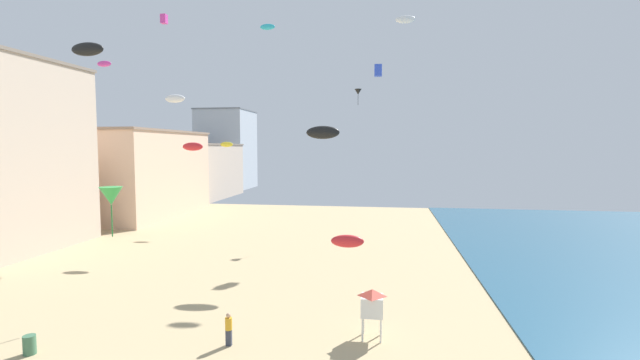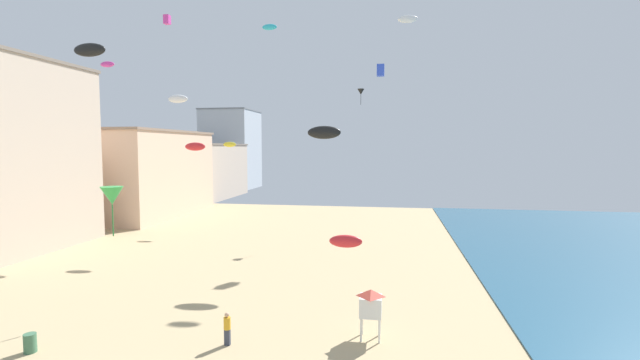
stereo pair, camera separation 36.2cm
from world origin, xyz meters
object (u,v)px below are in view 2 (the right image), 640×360
object	(u,v)px
kite_white_parafoil	(408,19)
kite_white_parafoil_2	(178,99)
kite_green_delta	(112,196)
kite_red_parafoil	(195,147)
kite_blue_box	(381,70)
kite_yellow_parafoil	(230,144)
kite_black_parafoil	(324,132)
kite_magenta_parafoil	(107,64)
kite_flyer	(227,327)
kite_black_parafoil_2	(90,50)
kite_red_parafoil_2	(346,241)
kite_cyan_parafoil	(270,27)
beach_trash_bin	(30,343)
kite_black_delta	(361,92)
lifeguard_stand	(371,303)
kite_magenta_box	(167,20)

from	to	relation	value
kite_white_parafoil	kite_white_parafoil_2	size ratio (longest dim) A/B	0.86
kite_white_parafoil_2	kite_green_delta	world-z (taller)	kite_white_parafoil_2
kite_red_parafoil	kite_white_parafoil_2	size ratio (longest dim) A/B	0.98
kite_blue_box	kite_green_delta	world-z (taller)	kite_blue_box
kite_yellow_parafoil	kite_black_parafoil	world-z (taller)	kite_black_parafoil
kite_magenta_parafoil	kite_black_parafoil	world-z (taller)	kite_magenta_parafoil
kite_magenta_parafoil	kite_green_delta	world-z (taller)	kite_magenta_parafoil
kite_flyer	kite_green_delta	xyz separation A→B (m)	(-8.24, 3.18, 5.96)
kite_white_parafoil	kite_yellow_parafoil	world-z (taller)	kite_white_parafoil
kite_black_parafoil	kite_black_parafoil_2	world-z (taller)	kite_black_parafoil_2
kite_red_parafoil	kite_yellow_parafoil	world-z (taller)	kite_yellow_parafoil
kite_black_parafoil	kite_black_parafoil_2	distance (m)	17.26
kite_red_parafoil_2	kite_blue_box	size ratio (longest dim) A/B	1.41
kite_magenta_parafoil	kite_white_parafoil_2	xyz separation A→B (m)	(3.69, 5.46, -2.46)
kite_flyer	kite_yellow_parafoil	bearing A→B (deg)	-154.25
kite_cyan_parafoil	kite_white_parafoil	size ratio (longest dim) A/B	0.76
kite_yellow_parafoil	kite_white_parafoil_2	distance (m)	10.28
kite_yellow_parafoil	kite_blue_box	size ratio (longest dim) A/B	1.38
kite_yellow_parafoil	kite_red_parafoil_2	world-z (taller)	kite_yellow_parafoil
kite_flyer	kite_blue_box	world-z (taller)	kite_blue_box
kite_magenta_parafoil	kite_green_delta	size ratio (longest dim) A/B	0.45
kite_black_parafoil	kite_red_parafoil_2	world-z (taller)	kite_black_parafoil
kite_flyer	kite_white_parafoil_2	xyz separation A→B (m)	(-13.14, 20.77, 13.57)
beach_trash_bin	kite_black_parafoil_2	distance (m)	18.37
kite_blue_box	kite_green_delta	distance (m)	27.90
beach_trash_bin	kite_black_parafoil	bearing A→B (deg)	55.48
kite_red_parafoil_2	kite_yellow_parafoil	bearing A→B (deg)	120.68
kite_black_delta	lifeguard_stand	bearing A→B (deg)	-84.67
kite_black_parafoil	kite_white_parafoil_2	world-z (taller)	kite_white_parafoil_2
beach_trash_bin	kite_blue_box	distance (m)	35.14
kite_cyan_parafoil	kite_black_delta	distance (m)	14.63
kite_blue_box	kite_magenta_box	bearing A→B (deg)	-171.34
beach_trash_bin	kite_magenta_parafoil	size ratio (longest dim) A/B	0.68
kite_flyer	kite_red_parafoil	bearing A→B (deg)	-145.97
kite_blue_box	kite_black_parafoil_2	size ratio (longest dim) A/B	0.50
lifeguard_stand	kite_black_delta	bearing A→B (deg)	99.10
kite_red_parafoil	kite_white_parafoil_2	world-z (taller)	kite_white_parafoil_2
beach_trash_bin	kite_red_parafoil	distance (m)	23.13
kite_flyer	kite_red_parafoil	xyz separation A→B (m)	(-10.50, 18.85, 8.85)
kite_yellow_parafoil	kite_black_parafoil_2	bearing A→B (deg)	-91.63
kite_black_parafoil	kite_red_parafoil_2	bearing A→B (deg)	-76.60
kite_magenta_box	kite_white_parafoil_2	distance (m)	7.92
kite_red_parafoil	beach_trash_bin	bearing A→B (deg)	-85.74
kite_magenta_parafoil	kite_magenta_box	size ratio (longest dim) A/B	1.51
lifeguard_stand	kite_green_delta	xyz separation A→B (m)	(-15.13, 1.29, 5.04)
kite_white_parafoil_2	kite_red_parafoil	bearing A→B (deg)	-36.06
kite_magenta_parafoil	kite_black_parafoil_2	xyz separation A→B (m)	(4.79, -8.54, -0.80)
kite_white_parafoil	kite_green_delta	world-z (taller)	kite_white_parafoil
kite_white_parafoil_2	kite_cyan_parafoil	bearing A→B (deg)	-13.08
kite_magenta_box	kite_white_parafoil_2	size ratio (longest dim) A/B	0.43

